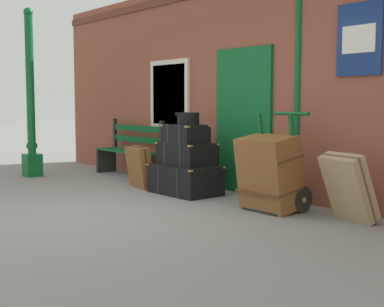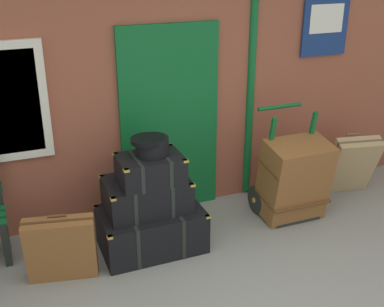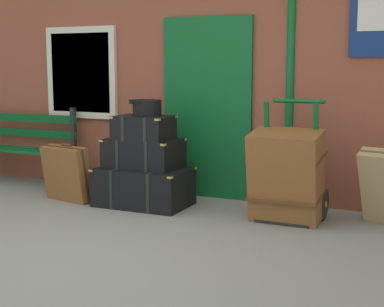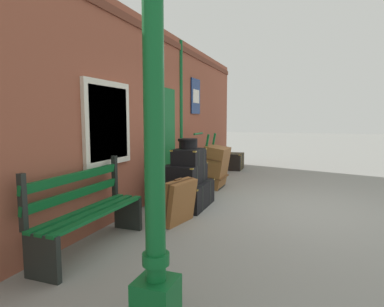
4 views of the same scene
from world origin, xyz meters
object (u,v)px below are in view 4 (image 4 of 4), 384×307
(round_hatbox, at_px, (188,143))
(suitcase_charcoal, at_px, (217,164))
(corner_trunk, at_px, (234,161))
(steamer_trunk_middle, at_px, (186,173))
(steamer_trunk_top, at_px, (189,156))
(suitcase_cream, at_px, (179,202))
(large_brown_trunk, at_px, (215,167))
(platform_bench, at_px, (88,212))
(porters_trolley, at_px, (208,175))
(lamp_post, at_px, (155,177))
(steamer_trunk_base, at_px, (189,194))

(round_hatbox, xyz_separation_m, suitcase_charcoal, (2.55, 0.21, -0.71))
(round_hatbox, height_order, corner_trunk, round_hatbox)
(steamer_trunk_middle, distance_m, steamer_trunk_top, 0.30)
(steamer_trunk_middle, xyz_separation_m, corner_trunk, (4.31, 0.12, -0.34))
(suitcase_cream, relative_size, corner_trunk, 0.95)
(round_hatbox, bearing_deg, large_brown_trunk, -1.01)
(steamer_trunk_middle, xyz_separation_m, suitcase_cream, (-0.88, -0.24, -0.26))
(steamer_trunk_middle, bearing_deg, round_hatbox, -23.29)
(suitcase_cream, bearing_deg, platform_bench, 152.71)
(round_hatbox, xyz_separation_m, large_brown_trunk, (1.59, -0.03, -0.63))
(steamer_trunk_top, height_order, porters_trolley, porters_trolley)
(round_hatbox, bearing_deg, corner_trunk, 1.90)
(porters_trolley, bearing_deg, round_hatbox, -174.80)
(steamer_trunk_middle, xyz_separation_m, suitcase_charcoal, (2.61, 0.18, -0.19))
(corner_trunk, bearing_deg, platform_bench, 177.55)
(lamp_post, xyz_separation_m, steamer_trunk_top, (3.19, 0.95, -0.25))
(steamer_trunk_base, relative_size, large_brown_trunk, 1.09)
(lamp_post, relative_size, suitcase_charcoal, 3.83)
(steamer_trunk_top, xyz_separation_m, suitcase_cream, (-0.91, -0.19, -0.55))
(porters_trolley, height_order, corner_trunk, porters_trolley)
(large_brown_trunk, xyz_separation_m, suitcase_cream, (-2.53, -0.19, -0.15))
(steamer_trunk_top, relative_size, suitcase_cream, 0.93)
(corner_trunk, bearing_deg, suitcase_charcoal, 177.69)
(steamer_trunk_top, distance_m, corner_trunk, 4.33)
(suitcase_charcoal, xyz_separation_m, suitcase_cream, (-3.49, -0.42, -0.07))
(steamer_trunk_base, bearing_deg, steamer_trunk_middle, 113.88)
(large_brown_trunk, bearing_deg, steamer_trunk_top, 179.91)
(steamer_trunk_top, xyz_separation_m, corner_trunk, (4.28, 0.17, -0.63))
(lamp_post, height_order, round_hatbox, lamp_post)
(lamp_post, xyz_separation_m, platform_bench, (1.06, 1.39, -0.68))
(steamer_trunk_top, xyz_separation_m, round_hatbox, (0.03, 0.03, 0.23))
(lamp_post, xyz_separation_m, porters_trolley, (4.81, 1.12, -0.85))
(porters_trolley, bearing_deg, steamer_trunk_top, -173.98)
(steamer_trunk_base, relative_size, steamer_trunk_top, 1.66)
(steamer_trunk_middle, distance_m, corner_trunk, 4.33)
(lamp_post, relative_size, steamer_trunk_middle, 3.66)
(porters_trolley, bearing_deg, large_brown_trunk, -90.00)
(lamp_post, xyz_separation_m, suitcase_charcoal, (5.77, 1.19, -0.74))
(lamp_post, bearing_deg, suitcase_charcoal, 11.63)
(round_hatbox, relative_size, suitcase_charcoal, 0.46)
(lamp_post, bearing_deg, corner_trunk, 8.52)
(round_hatbox, bearing_deg, steamer_trunk_top, -134.51)
(large_brown_trunk, relative_size, suitcase_charcoal, 1.21)
(steamer_trunk_base, height_order, suitcase_charcoal, suitcase_charcoal)
(steamer_trunk_top, bearing_deg, platform_bench, 168.30)
(steamer_trunk_middle, xyz_separation_m, porters_trolley, (1.65, 0.12, -0.31))
(platform_bench, height_order, porters_trolley, porters_trolley)
(platform_bench, bearing_deg, steamer_trunk_middle, -10.55)
(steamer_trunk_base, distance_m, suitcase_charcoal, 2.61)
(steamer_trunk_top, bearing_deg, steamer_trunk_base, 175.93)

